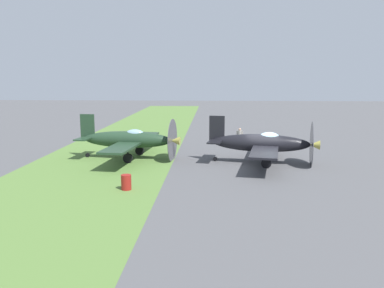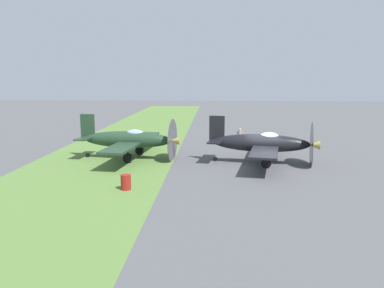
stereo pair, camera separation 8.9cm
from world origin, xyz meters
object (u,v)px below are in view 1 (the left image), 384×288
airplane_lead (263,143)px  airplane_wingman (129,140)px  fuel_drum (126,182)px  ground_crew_chief (240,137)px  supply_crate (272,141)px

airplane_lead → airplane_wingman: bearing=-86.7°
fuel_drum → ground_crew_chief: bearing=153.4°
ground_crew_chief → airplane_wingman: bearing=-131.7°
airplane_lead → fuel_drum: bearing=-39.4°
airplane_lead → ground_crew_chief: bearing=-161.0°
fuel_drum → supply_crate: (-16.54, 10.94, -0.13)m
airplane_wingman → supply_crate: airplane_wingman is taller
airplane_wingman → fuel_drum: airplane_wingman is taller
fuel_drum → airplane_wingman: bearing=-169.5°
airplane_lead → fuel_drum: airplane_lead is taller
supply_crate → airplane_wingman: bearing=-58.6°
airplane_lead → supply_crate: bearing=176.8°
airplane_wingman → ground_crew_chief: airplane_wingman is taller
ground_crew_chief → supply_crate: ground_crew_chief is taller
ground_crew_chief → fuel_drum: bearing=-102.9°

